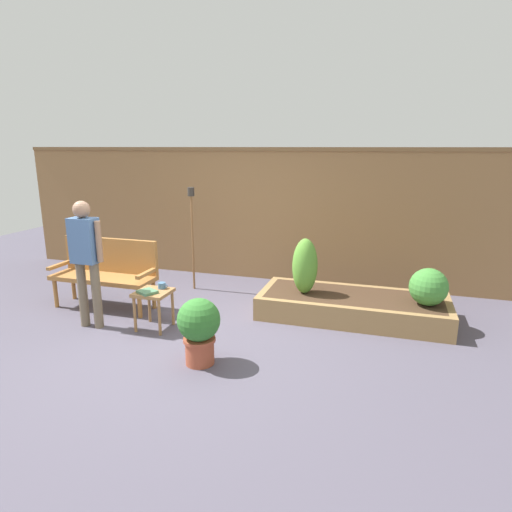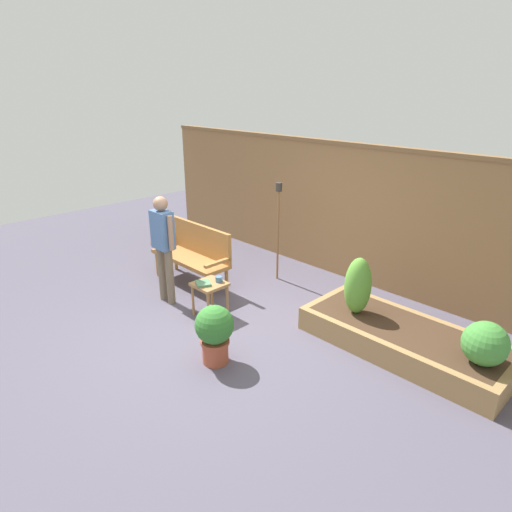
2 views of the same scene
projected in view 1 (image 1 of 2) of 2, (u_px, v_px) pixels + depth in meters
ground_plane at (179, 337)px, 5.11m from camera, size 14.00×14.00×0.00m
fence_back at (248, 213)px, 7.26m from camera, size 8.40×0.14×2.16m
garden_bench at (107, 268)px, 6.02m from camera, size 1.44×0.48×0.94m
side_table at (153, 298)px, 5.28m from camera, size 0.40×0.40×0.48m
cup_on_table at (162, 286)px, 5.34m from camera, size 0.13×0.10×0.08m
book_on_table at (147, 292)px, 5.18m from camera, size 0.27×0.26×0.03m
potted_boxwood at (199, 327)px, 4.41m from camera, size 0.44×0.44×0.70m
raised_planter_bed at (352, 306)px, 5.68m from camera, size 2.40×1.00×0.30m
shrub_near_bench at (305, 266)px, 5.66m from camera, size 0.33×0.33×0.73m
shrub_far_corner at (429, 287)px, 5.25m from camera, size 0.46×0.46×0.46m
tiki_torch at (192, 220)px, 6.61m from camera, size 0.10×0.10×1.58m
person_by_bench at (86, 253)px, 5.21m from camera, size 0.47×0.20×1.56m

